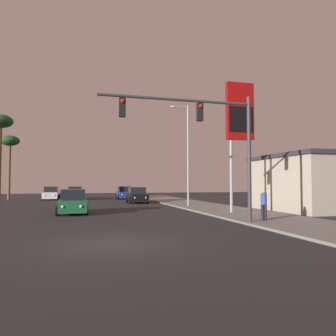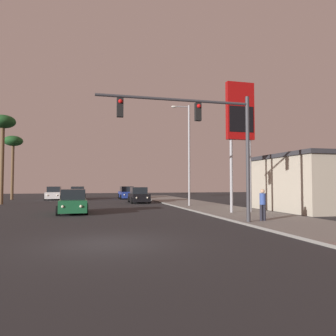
{
  "view_description": "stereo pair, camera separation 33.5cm",
  "coord_description": "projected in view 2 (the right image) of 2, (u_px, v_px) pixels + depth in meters",
  "views": [
    {
      "loc": [
        -1.06,
        -11.61,
        2.1
      ],
      "look_at": [
        4.79,
        10.36,
        3.16
      ],
      "focal_mm": 35.0,
      "sensor_mm": 36.0,
      "label": 1
    },
    {
      "loc": [
        -0.74,
        -11.69,
        2.1
      ],
      "look_at": [
        4.79,
        10.36,
        3.16
      ],
      "focal_mm": 35.0,
      "sensor_mm": 36.0,
      "label": 2
    }
  ],
  "objects": [
    {
      "name": "traffic_light_mast",
      "position": [
        206.0,
        130.0,
        16.43
      ],
      "size": [
        7.86,
        0.36,
        6.5
      ],
      "color": "#38383D",
      "rests_on": "sidewalk_right"
    },
    {
      "name": "sidewalk_right",
      "position": [
        233.0,
        212.0,
        23.41
      ],
      "size": [
        5.0,
        60.0,
        0.12
      ],
      "color": "gray",
      "rests_on": "ground"
    },
    {
      "name": "car_blue",
      "position": [
        127.0,
        193.0,
        44.1
      ],
      "size": [
        2.04,
        4.33,
        1.68
      ],
      "rotation": [
        0.0,
        0.0,
        3.16
      ],
      "color": "navy",
      "rests_on": "ground"
    },
    {
      "name": "pedestrian_on_sidewalk",
      "position": [
        263.0,
        203.0,
        17.37
      ],
      "size": [
        0.34,
        0.32,
        1.67
      ],
      "color": "#23232D",
      "rests_on": "sidewalk_right"
    },
    {
      "name": "car_green",
      "position": [
        73.0,
        202.0,
        22.84
      ],
      "size": [
        2.04,
        4.33,
        1.68
      ],
      "rotation": [
        0.0,
        0.0,
        3.17
      ],
      "color": "#195933",
      "rests_on": "ground"
    },
    {
      "name": "car_white",
      "position": [
        54.0,
        194.0,
        42.09
      ],
      "size": [
        2.04,
        4.32,
        1.68
      ],
      "rotation": [
        0.0,
        0.0,
        3.14
      ],
      "color": "silver",
      "rests_on": "ground"
    },
    {
      "name": "palm_tree_mid",
      "position": [
        3.0,
        127.0,
        32.86
      ],
      "size": [
        2.4,
        2.4,
        8.97
      ],
      "color": "brown",
      "rests_on": "ground"
    },
    {
      "name": "ground_plane",
      "position": [
        107.0,
        243.0,
        11.41
      ],
      "size": [
        120.0,
        120.0,
        0.0
      ],
      "primitive_type": "plane",
      "color": "#28282B"
    },
    {
      "name": "gas_station_sign",
      "position": [
        240.0,
        118.0,
        22.71
      ],
      "size": [
        2.0,
        0.42,
        9.0
      ],
      "color": "#99999E",
      "rests_on": "sidewalk_right"
    },
    {
      "name": "street_lamp",
      "position": [
        188.0,
        150.0,
        29.26
      ],
      "size": [
        1.74,
        0.24,
        9.0
      ],
      "color": "#99999E",
      "rests_on": "sidewalk_right"
    },
    {
      "name": "palm_tree_far",
      "position": [
        13.0,
        144.0,
        42.27
      ],
      "size": [
        2.4,
        2.4,
        8.24
      ],
      "color": "brown",
      "rests_on": "ground"
    },
    {
      "name": "building_gas_station",
      "position": [
        333.0,
        183.0,
        25.57
      ],
      "size": [
        10.3,
        8.3,
        4.3
      ],
      "color": "#B2A893",
      "rests_on": "ground"
    },
    {
      "name": "car_black",
      "position": [
        139.0,
        196.0,
        35.24
      ],
      "size": [
        2.04,
        4.31,
        1.68
      ],
      "rotation": [
        0.0,
        0.0,
        3.14
      ],
      "color": "black",
      "rests_on": "ground"
    },
    {
      "name": "car_tan",
      "position": [
        78.0,
        194.0,
        42.62
      ],
      "size": [
        2.04,
        4.33,
        1.68
      ],
      "rotation": [
        0.0,
        0.0,
        3.12
      ],
      "color": "tan",
      "rests_on": "ground"
    }
  ]
}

